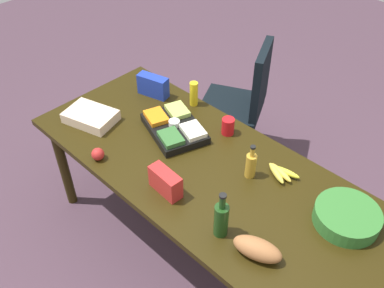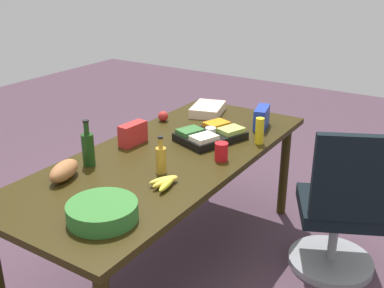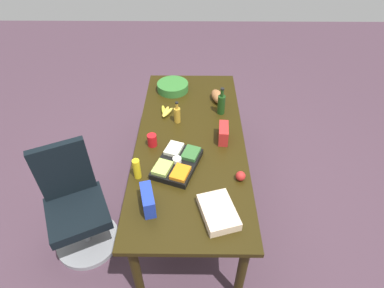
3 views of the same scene
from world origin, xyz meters
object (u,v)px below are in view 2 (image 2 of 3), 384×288
at_px(red_solo_cup, 221,152).
at_px(salad_bowl, 102,212).
at_px(bread_loaf, 64,171).
at_px(chip_bag_red, 133,134).
at_px(office_chair, 338,219).
at_px(wine_bottle, 88,148).
at_px(dressing_bottle, 161,159).
at_px(chip_bag_blue, 262,118).
at_px(mustard_bottle, 260,131).
at_px(veggie_tray, 210,135).
at_px(banana_bunch, 165,182).
at_px(apple_red, 163,116).
at_px(conference_table, 168,165).
at_px(sheet_cake, 208,109).

distance_m(red_solo_cup, salad_bowl, 0.90).
relative_size(bread_loaf, chip_bag_red, 1.20).
height_order(office_chair, wine_bottle, wine_bottle).
bearing_deg(dressing_bottle, bread_loaf, -48.33).
relative_size(chip_bag_red, chip_bag_blue, 0.91).
bearing_deg(chip_bag_blue, office_chair, 69.62).
height_order(red_solo_cup, mustard_bottle, mustard_bottle).
xyz_separation_m(veggie_tray, banana_bunch, (0.72, 0.14, -0.01)).
bearing_deg(bread_loaf, red_solo_cup, 139.08).
height_order(apple_red, chip_bag_blue, chip_bag_blue).
bearing_deg(mustard_bottle, salad_bowl, -9.06).
bearing_deg(conference_table, chip_bag_red, -92.76).
bearing_deg(banana_bunch, mustard_bottle, 169.41).
height_order(veggie_tray, wine_bottle, wine_bottle).
height_order(chip_bag_red, banana_bunch, chip_bag_red).
relative_size(sheet_cake, wine_bottle, 1.15).
distance_m(dressing_bottle, red_solo_cup, 0.39).
xyz_separation_m(office_chair, chip_bag_red, (0.49, -1.25, 0.48)).
bearing_deg(chip_bag_blue, wine_bottle, -26.93).
distance_m(dressing_bottle, chip_bag_red, 0.49).
bearing_deg(apple_red, dressing_bottle, 35.33).
xyz_separation_m(conference_table, dressing_bottle, (0.24, 0.13, 0.16)).
distance_m(apple_red, dressing_bottle, 0.89).
xyz_separation_m(apple_red, banana_bunch, (0.85, 0.63, -0.01)).
xyz_separation_m(conference_table, salad_bowl, (0.80, 0.20, 0.12)).
bearing_deg(conference_table, bread_loaf, -24.57).
distance_m(veggie_tray, banana_bunch, 0.73).
relative_size(chip_bag_red, salad_bowl, 0.60).
relative_size(bread_loaf, banana_bunch, 1.19).
relative_size(bread_loaf, red_solo_cup, 2.18).
bearing_deg(office_chair, chip_bag_red, -68.72).
height_order(chip_bag_red, red_solo_cup, chip_bag_red).
distance_m(chip_bag_red, banana_bunch, 0.66).
height_order(office_chair, red_solo_cup, office_chair).
xyz_separation_m(office_chair, bread_loaf, (1.09, -1.23, 0.46)).
relative_size(office_chair, chip_bag_blue, 4.64).
distance_m(banana_bunch, chip_bag_blue, 1.12).
bearing_deg(office_chair, bread_loaf, -48.40).
bearing_deg(veggie_tray, office_chair, 100.04).
bearing_deg(salad_bowl, veggie_tray, -175.09).
bearing_deg(veggie_tray, banana_bunch, 11.37).
bearing_deg(mustard_bottle, banana_bunch, -10.59).
distance_m(apple_red, chip_bag_blue, 0.73).
bearing_deg(veggie_tray, conference_table, -16.26).
height_order(sheet_cake, wine_bottle, wine_bottle).
xyz_separation_m(bread_loaf, red_solo_cup, (-0.69, 0.60, 0.01)).
bearing_deg(apple_red, banana_bunch, 36.59).
height_order(office_chair, bread_loaf, office_chair).
bearing_deg(dressing_bottle, red_solo_cup, 149.21).
bearing_deg(chip_bag_blue, apple_red, -68.65).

